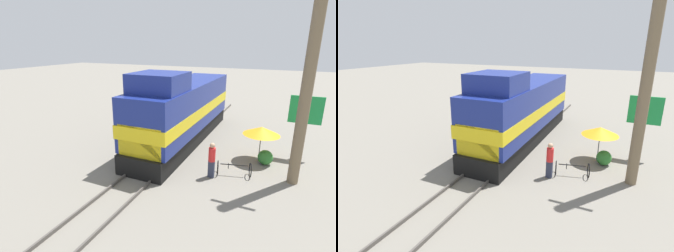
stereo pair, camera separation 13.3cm
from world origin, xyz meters
TOP-DOWN VIEW (x-y plane):
  - ground_plane at (0.00, 0.00)m, footprint 120.00×120.00m
  - rail_near at (-0.72, 0.00)m, footprint 0.08×32.29m
  - rail_far at (0.72, 0.00)m, footprint 0.08×32.29m
  - locomotive at (0.00, 3.78)m, footprint 2.86×12.31m
  - utility_pole at (6.90, 0.94)m, footprint 1.80×0.50m
  - vendor_umbrella at (5.12, 2.83)m, footprint 2.00×2.00m
  - billboard_sign at (7.22, 4.36)m, footprint 1.73×0.12m
  - shrub_cluster at (5.49, 2.48)m, footprint 0.82×0.82m
  - person_bystander at (3.20, -0.21)m, footprint 0.34×0.34m
  - bicycle at (4.19, 0.45)m, footprint 1.78×1.13m

SIDE VIEW (x-z plane):
  - ground_plane at x=0.00m, z-range 0.00..0.00m
  - rail_near at x=-0.72m, z-range 0.00..0.15m
  - rail_far at x=0.72m, z-range 0.00..0.15m
  - bicycle at x=4.19m, z-range 0.01..0.74m
  - shrub_cluster at x=5.49m, z-range 0.00..0.82m
  - person_bystander at x=3.20m, z-range 0.09..1.92m
  - vendor_umbrella at x=5.12m, z-range 0.78..2.81m
  - locomotive at x=0.00m, z-range -0.36..4.61m
  - billboard_sign at x=7.22m, z-range 0.81..4.45m
  - utility_pole at x=6.90m, z-range 0.04..9.71m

